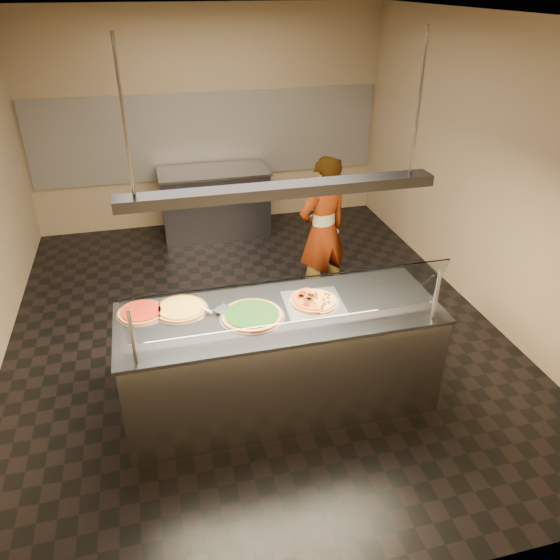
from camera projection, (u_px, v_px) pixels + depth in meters
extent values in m
cube|color=black|center=(254.00, 327.00, 5.85)|extent=(5.00, 6.00, 0.02)
cube|color=silver|center=(245.00, 14.00, 4.38)|extent=(5.00, 6.00, 0.02)
cube|color=#9E8966|center=(208.00, 121.00, 7.66)|extent=(5.00, 0.02, 3.00)
cube|color=#9E8966|center=(378.00, 408.00, 2.56)|extent=(5.00, 0.02, 3.00)
cube|color=#9E8966|center=(488.00, 172.00, 5.65)|extent=(0.02, 6.00, 3.00)
cube|color=silver|center=(209.00, 136.00, 7.73)|extent=(4.90, 0.02, 1.20)
cube|color=#B7B7BC|center=(280.00, 360.00, 4.59)|extent=(2.55, 0.90, 0.90)
cube|color=#3F3F45|center=(280.00, 313.00, 4.36)|extent=(2.59, 0.94, 0.03)
cylinder|color=#B7B7BC|center=(133.00, 337.00, 3.67)|extent=(0.03, 0.03, 0.44)
cylinder|color=#B7B7BC|center=(436.00, 295.00, 4.15)|extent=(0.03, 0.03, 0.44)
cube|color=white|center=(292.00, 301.00, 3.92)|extent=(2.35, 0.18, 0.47)
cube|color=silver|center=(314.00, 303.00, 4.47)|extent=(0.50, 0.50, 0.01)
cylinder|color=silver|center=(314.00, 302.00, 4.46)|extent=(0.42, 0.42, 0.01)
cylinder|color=#4F0E08|center=(312.00, 295.00, 4.48)|extent=(0.06, 0.06, 0.01)
cylinder|color=#4F0E08|center=(310.00, 294.00, 4.48)|extent=(0.06, 0.06, 0.01)
cylinder|color=#4F0E08|center=(303.00, 292.00, 4.51)|extent=(0.06, 0.06, 0.01)
cylinder|color=#4F0E08|center=(301.00, 295.00, 4.47)|extent=(0.06, 0.06, 0.01)
cylinder|color=#4F0E08|center=(300.00, 296.00, 4.46)|extent=(0.06, 0.06, 0.01)
cylinder|color=#4F0E08|center=(309.00, 298.00, 4.44)|extent=(0.06, 0.06, 0.01)
cylinder|color=#4F0E08|center=(306.00, 299.00, 4.42)|extent=(0.06, 0.06, 0.01)
cylinder|color=#4F0E08|center=(310.00, 299.00, 4.42)|extent=(0.06, 0.06, 0.01)
cylinder|color=#4F0E08|center=(306.00, 304.00, 4.36)|extent=(0.06, 0.06, 0.01)
cube|color=#19590F|center=(311.00, 294.00, 4.48)|extent=(0.02, 0.02, 0.01)
cube|color=#19590F|center=(303.00, 293.00, 4.50)|extent=(0.02, 0.02, 0.01)
cube|color=#19590F|center=(309.00, 296.00, 4.46)|extent=(0.02, 0.02, 0.01)
cube|color=#19590F|center=(309.00, 297.00, 4.44)|extent=(0.02, 0.02, 0.01)
cube|color=#19590F|center=(306.00, 299.00, 4.41)|extent=(0.02, 0.02, 0.01)
cube|color=#19590F|center=(308.00, 300.00, 4.40)|extent=(0.02, 0.02, 0.01)
cube|color=#19590F|center=(312.00, 302.00, 4.38)|extent=(0.02, 0.02, 0.01)
cube|color=#19590F|center=(315.00, 302.00, 4.37)|extent=(0.02, 0.02, 0.01)
sphere|color=#513014|center=(322.00, 308.00, 4.33)|extent=(0.03, 0.03, 0.03)
sphere|color=#513014|center=(322.00, 306.00, 4.36)|extent=(0.03, 0.03, 0.03)
sphere|color=#513014|center=(324.00, 304.00, 4.38)|extent=(0.03, 0.03, 0.03)
sphere|color=#513014|center=(324.00, 303.00, 4.41)|extent=(0.03, 0.03, 0.03)
sphere|color=#513014|center=(329.00, 302.00, 4.41)|extent=(0.03, 0.03, 0.03)
sphere|color=#513014|center=(323.00, 299.00, 4.45)|extent=(0.03, 0.03, 0.03)
sphere|color=#513014|center=(328.00, 297.00, 4.48)|extent=(0.03, 0.03, 0.03)
sphere|color=#513014|center=(329.00, 294.00, 4.52)|extent=(0.03, 0.03, 0.03)
sphere|color=#513014|center=(326.00, 294.00, 4.53)|extent=(0.03, 0.03, 0.03)
sphere|color=#513014|center=(316.00, 297.00, 4.48)|extent=(0.03, 0.03, 0.03)
sphere|color=#513014|center=(316.00, 295.00, 4.51)|extent=(0.03, 0.03, 0.03)
sphere|color=#513014|center=(315.00, 293.00, 4.54)|extent=(0.03, 0.03, 0.03)
cylinder|color=silver|center=(252.00, 316.00, 4.29)|extent=(0.52, 0.52, 0.01)
cylinder|color=#935627|center=(252.00, 315.00, 4.29)|extent=(0.49, 0.49, 0.02)
cylinder|color=black|center=(252.00, 313.00, 4.28)|extent=(0.42, 0.42, 0.01)
cylinder|color=silver|center=(181.00, 309.00, 4.38)|extent=(0.44, 0.44, 0.01)
cylinder|color=#935627|center=(181.00, 308.00, 4.38)|extent=(0.41, 0.41, 0.02)
cylinder|color=gold|center=(181.00, 307.00, 4.37)|extent=(0.36, 0.36, 0.01)
cylinder|color=silver|center=(141.00, 313.00, 4.33)|extent=(0.39, 0.39, 0.01)
cylinder|color=#935627|center=(141.00, 312.00, 4.33)|extent=(0.36, 0.36, 0.02)
cylinder|color=maroon|center=(141.00, 311.00, 4.32)|extent=(0.32, 0.32, 0.01)
cube|color=#B7B7BC|center=(223.00, 309.00, 4.35)|extent=(0.17, 0.17, 0.00)
cylinder|color=tan|center=(205.00, 309.00, 4.34)|extent=(0.11, 0.12, 0.02)
cube|color=#3F3F45|center=(215.00, 203.00, 7.78)|extent=(1.48, 0.70, 0.90)
cube|color=#B7B7BC|center=(213.00, 171.00, 7.55)|extent=(1.52, 0.74, 0.03)
imported|color=#232027|center=(323.00, 232.00, 5.95)|extent=(0.71, 0.58, 1.68)
cube|color=#3F3F45|center=(280.00, 190.00, 3.86)|extent=(2.30, 0.18, 0.08)
cylinder|color=#B7B7BC|center=(124.00, 120.00, 3.38)|extent=(0.02, 0.02, 1.01)
cylinder|color=#B7B7BC|center=(419.00, 104.00, 3.81)|extent=(0.02, 0.02, 1.01)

